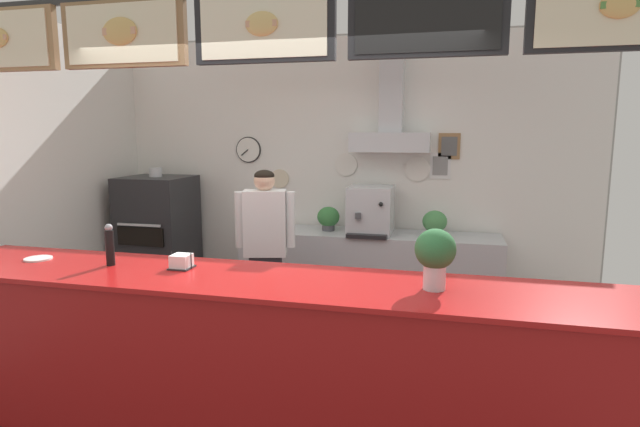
# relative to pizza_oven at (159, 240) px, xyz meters

# --- Properties ---
(ground_plane) EXTENTS (6.40, 6.40, 0.00)m
(ground_plane) POSITION_rel_pizza_oven_xyz_m (2.09, -2.03, -0.73)
(ground_plane) COLOR #514C47
(back_wall_assembly) EXTENTS (5.33, 2.78, 3.00)m
(back_wall_assembly) POSITION_rel_pizza_oven_xyz_m (2.11, 0.37, 0.85)
(back_wall_assembly) COLOR #9E9E99
(back_wall_assembly) RESTS_ON ground_plane
(service_counter) EXTENTS (4.43, 0.75, 1.10)m
(service_counter) POSITION_rel_pizza_oven_xyz_m (2.09, -2.34, -0.18)
(service_counter) COLOR maroon
(service_counter) RESTS_ON ground_plane
(back_prep_counter) EXTENTS (2.71, 0.60, 0.91)m
(back_prep_counter) POSITION_rel_pizza_oven_xyz_m (2.40, 0.12, -0.28)
(back_prep_counter) COLOR #B7BABF
(back_prep_counter) RESTS_ON ground_plane
(pizza_oven) EXTENTS (0.73, 0.74, 1.56)m
(pizza_oven) POSITION_rel_pizza_oven_xyz_m (0.00, 0.00, 0.00)
(pizza_oven) COLOR #232326
(pizza_oven) RESTS_ON ground_plane
(shop_worker) EXTENTS (0.51, 0.30, 1.64)m
(shop_worker) POSITION_rel_pizza_oven_xyz_m (1.65, -0.97, 0.16)
(shop_worker) COLOR #232328
(shop_worker) RESTS_ON ground_plane
(espresso_machine) EXTENTS (0.45, 0.54, 0.49)m
(espresso_machine) POSITION_rel_pizza_oven_xyz_m (2.42, 0.09, 0.42)
(espresso_machine) COLOR silver
(espresso_machine) RESTS_ON back_prep_counter
(potted_oregano) EXTENTS (0.25, 0.25, 0.26)m
(potted_oregano) POSITION_rel_pizza_oven_xyz_m (3.08, 0.13, 0.32)
(potted_oregano) COLOR #9E563D
(potted_oregano) RESTS_ON back_prep_counter
(potted_thyme) EXTENTS (0.24, 0.24, 0.26)m
(potted_thyme) POSITION_rel_pizza_oven_xyz_m (1.96, 0.15, 0.32)
(potted_thyme) COLOR #4C4C51
(potted_thyme) RESTS_ON back_prep_counter
(basil_vase) EXTENTS (0.23, 0.23, 0.34)m
(basil_vase) POSITION_rel_pizza_oven_xyz_m (3.13, -2.32, 0.56)
(basil_vase) COLOR silver
(basil_vase) RESTS_ON service_counter
(napkin_holder) EXTENTS (0.14, 0.14, 0.10)m
(napkin_holder) POSITION_rel_pizza_oven_xyz_m (1.55, -2.26, 0.41)
(napkin_holder) COLOR #262628
(napkin_holder) RESTS_ON service_counter
(pepper_grinder) EXTENTS (0.06, 0.06, 0.28)m
(pepper_grinder) POSITION_rel_pizza_oven_xyz_m (1.06, -2.30, 0.50)
(pepper_grinder) COLOR black
(pepper_grinder) RESTS_ON service_counter
(condiment_plate) EXTENTS (0.18, 0.18, 0.01)m
(condiment_plate) POSITION_rel_pizza_oven_xyz_m (0.48, -2.28, 0.37)
(condiment_plate) COLOR white
(condiment_plate) RESTS_ON service_counter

